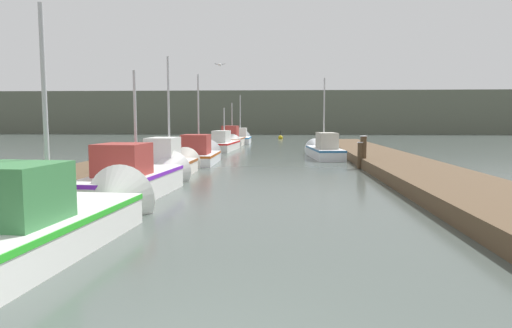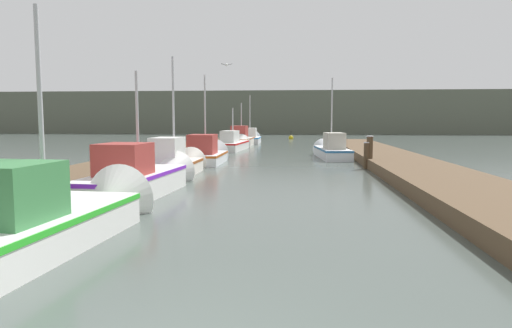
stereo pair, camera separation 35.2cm
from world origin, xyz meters
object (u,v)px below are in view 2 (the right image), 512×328
object	(u,v)px
fishing_boat_5	(233,144)
fishing_boat_6	(242,139)
fishing_boat_7	(250,138)
fishing_boat_3	(206,154)
fishing_boat_4	(331,149)
mooring_piling_1	(370,152)
seagull_1	(227,65)
fishing_boat_0	(54,216)
mooring_piling_3	(216,142)
channel_buoy	(291,138)
fishing_boat_1	(143,177)
fishing_boat_2	(175,164)
mooring_piling_0	(338,141)
mooring_piling_2	(366,155)

from	to	relation	value
fishing_boat_5	fishing_boat_6	world-z (taller)	fishing_boat_6
fishing_boat_5	fishing_boat_7	xyz separation A→B (m)	(0.29, 8.80, -0.00)
fishing_boat_3	fishing_boat_7	world-z (taller)	fishing_boat_3
fishing_boat_3	fishing_boat_4	bearing A→B (deg)	28.77
mooring_piling_1	seagull_1	world-z (taller)	seagull_1
fishing_boat_0	mooring_piling_3	xyz separation A→B (m)	(-1.32, 23.91, 0.10)
fishing_boat_5	mooring_piling_1	xyz separation A→B (m)	(7.55, -11.45, 0.29)
fishing_boat_3	mooring_piling_3	world-z (taller)	fishing_boat_3
fishing_boat_7	channel_buoy	distance (m)	9.10
fishing_boat_6	mooring_piling_3	size ratio (longest dim) A/B	5.60
fishing_boat_1	fishing_boat_5	xyz separation A→B (m)	(0.05, 18.76, -0.04)
fishing_boat_1	fishing_boat_2	size ratio (longest dim) A/B	1.10
mooring_piling_0	seagull_1	distance (m)	12.57
fishing_boat_1	mooring_piling_3	world-z (taller)	fishing_boat_1
fishing_boat_1	mooring_piling_3	size ratio (longest dim) A/B	5.29
fishing_boat_5	seagull_1	bearing A→B (deg)	-80.17
fishing_boat_5	fishing_boat_4	bearing A→B (deg)	-38.70
fishing_boat_1	mooring_piling_1	world-z (taller)	fishing_boat_1
mooring_piling_1	fishing_boat_2	bearing A→B (deg)	-157.84
fishing_boat_1	mooring_piling_0	bearing A→B (deg)	73.60
mooring_piling_1	mooring_piling_3	distance (m)	14.32
fishing_boat_1	fishing_boat_4	bearing A→B (deg)	67.78
fishing_boat_5	seagull_1	distance (m)	9.88
fishing_boat_5	channel_buoy	distance (m)	17.60
fishing_boat_7	fishing_boat_6	bearing A→B (deg)	-95.41
fishing_boat_2	mooring_piling_0	size ratio (longest dim) A/B	4.59
channel_buoy	seagull_1	xyz separation A→B (m)	(-2.91, -25.99, 4.68)
fishing_boat_5	mooring_piling_1	world-z (taller)	fishing_boat_5
fishing_boat_0	fishing_boat_1	world-z (taller)	fishing_boat_0
fishing_boat_3	seagull_1	world-z (taller)	seagull_1
mooring_piling_2	seagull_1	bearing A→B (deg)	157.14
fishing_boat_2	fishing_boat_4	bearing A→B (deg)	53.85
fishing_boat_2	mooring_piling_0	xyz separation A→B (m)	(7.52, 15.76, 0.13)
fishing_boat_1	fishing_boat_2	bearing A→B (deg)	96.21
fishing_boat_2	mooring_piling_0	distance (m)	17.46
mooring_piling_1	mooring_piling_3	xyz separation A→B (m)	(-8.74, 11.35, -0.16)
fishing_boat_2	mooring_piling_2	bearing A→B (deg)	22.31
fishing_boat_0	mooring_piling_3	world-z (taller)	fishing_boat_0
fishing_boat_4	mooring_piling_0	world-z (taller)	fishing_boat_4
fishing_boat_7	channel_buoy	world-z (taller)	fishing_boat_7
fishing_boat_1	fishing_boat_2	world-z (taller)	fishing_boat_2
fishing_boat_3	mooring_piling_1	xyz separation A→B (m)	(7.60, -2.08, 0.29)
fishing_boat_1	fishing_boat_2	distance (m)	4.15
fishing_boat_4	mooring_piling_2	distance (m)	5.84
fishing_boat_4	fishing_boat_7	bearing A→B (deg)	107.43
mooring_piling_3	channel_buoy	distance (m)	18.00
fishing_boat_4	fishing_boat_1	bearing A→B (deg)	-121.04
fishing_boat_6	fishing_boat_7	distance (m)	3.77
fishing_boat_1	seagull_1	xyz separation A→B (m)	(0.95, 9.96, 4.35)
mooring_piling_3	seagull_1	bearing A→B (deg)	-76.52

